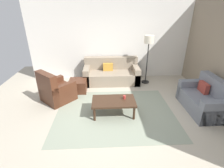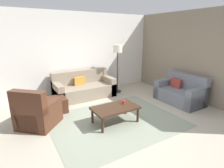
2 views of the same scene
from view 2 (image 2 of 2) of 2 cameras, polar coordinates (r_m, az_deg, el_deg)
ground_plane at (r=4.53m, az=1.10°, el=-11.81°), size 8.00×8.00×0.00m
rear_partition at (r=6.39m, az=-11.42°, el=9.41°), size 6.00×0.12×2.80m
stone_feature_panel at (r=6.18m, az=25.75°, el=7.90°), size 0.12×5.20×2.80m
area_rug at (r=4.53m, az=1.10°, el=-11.76°), size 3.09×2.42×0.01m
couch_main at (r=6.15m, az=-9.18°, el=-1.28°), size 1.98×0.93×0.88m
couch_loveseat at (r=6.00m, az=21.40°, el=-2.64°), size 0.85×1.41×0.88m
armchair_leather at (r=4.51m, az=-23.06°, el=-9.01°), size 1.13×1.13×0.95m
ottoman at (r=5.18m, az=-17.68°, el=-6.45°), size 0.56×0.56×0.40m
coffee_table at (r=4.31m, az=1.06°, el=-8.00°), size 1.10×0.64×0.41m
cup at (r=4.46m, az=3.71°, el=-5.82°), size 0.07×0.07×0.09m
lamp_standing at (r=6.33m, az=1.80°, el=9.73°), size 0.32×0.32×1.71m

